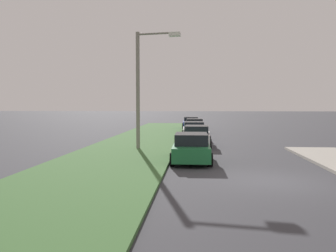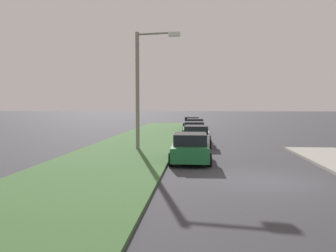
{
  "view_description": "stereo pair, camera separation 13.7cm",
  "coord_description": "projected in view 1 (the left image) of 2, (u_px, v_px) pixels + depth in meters",
  "views": [
    {
      "loc": [
        -13.37,
        2.9,
        2.9
      ],
      "look_at": [
        14.11,
        5.14,
        1.24
      ],
      "focal_mm": 37.35,
      "sensor_mm": 36.0,
      "label": 1
    },
    {
      "loc": [
        -13.36,
        2.76,
        2.9
      ],
      "look_at": [
        14.11,
        5.14,
        1.24
      ],
      "focal_mm": 37.35,
      "sensor_mm": 36.0,
      "label": 2
    }
  ],
  "objects": [
    {
      "name": "parked_car_silver",
      "position": [
        194.0,
        130.0,
        29.97
      ],
      "size": [
        4.38,
        2.16,
        1.47
      ],
      "rotation": [
        0.0,
        0.0,
        0.04
      ],
      "color": "#B2B5BA",
      "rests_on": "ground"
    },
    {
      "name": "parked_car_black",
      "position": [
        194.0,
        126.0,
        36.44
      ],
      "size": [
        4.37,
        2.16,
        1.47
      ],
      "rotation": [
        0.0,
        0.0,
        0.04
      ],
      "color": "black",
      "rests_on": "ground"
    },
    {
      "name": "ground",
      "position": [
        273.0,
        181.0,
        13.24
      ],
      "size": [
        300.0,
        300.0,
        0.0
      ],
      "primitive_type": "plane",
      "color": "#38383D"
    },
    {
      "name": "parked_car_green",
      "position": [
        191.0,
        148.0,
        17.75
      ],
      "size": [
        4.32,
        2.07,
        1.47
      ],
      "rotation": [
        0.0,
        0.0,
        0.01
      ],
      "color": "#1E6B38",
      "rests_on": "ground"
    },
    {
      "name": "streetlight",
      "position": [
        143.0,
        81.0,
        22.14
      ],
      "size": [
        0.71,
        2.87,
        7.5
      ],
      "color": "gray",
      "rests_on": "ground"
    },
    {
      "name": "grass_median",
      "position": [
        133.0,
        147.0,
        23.77
      ],
      "size": [
        60.0,
        6.0,
        0.12
      ],
      "primitive_type": "cube",
      "color": "#3D6633",
      "rests_on": "ground"
    },
    {
      "name": "parked_car_white",
      "position": [
        197.0,
        136.0,
        24.42
      ],
      "size": [
        4.34,
        2.1,
        1.47
      ],
      "rotation": [
        0.0,
        0.0,
        -0.02
      ],
      "color": "silver",
      "rests_on": "ground"
    },
    {
      "name": "parked_car_blue",
      "position": [
        191.0,
        123.0,
        41.82
      ],
      "size": [
        4.38,
        2.17,
        1.47
      ],
      "rotation": [
        0.0,
        0.0,
        0.05
      ],
      "color": "#23389E",
      "rests_on": "ground"
    }
  ]
}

